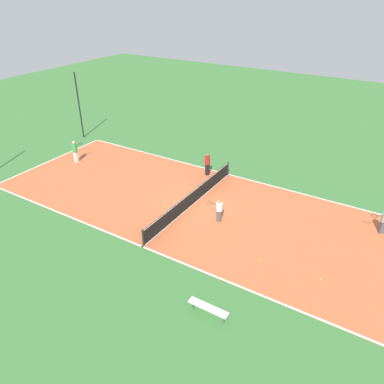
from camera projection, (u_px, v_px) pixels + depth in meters
ground_plane at (192, 205)px, 22.54m from camera, size 80.00×80.00×0.00m
court_surface at (192, 205)px, 22.54m from camera, size 9.71×24.94×0.02m
tennis_net at (192, 198)px, 22.29m from camera, size 9.51×0.10×0.97m
bench at (208, 308)px, 14.90m from camera, size 0.36×1.73×0.45m
player_far_green at (75, 150)px, 27.44m from camera, size 0.94×0.37×1.66m
player_near_white at (219, 209)px, 20.64m from camera, size 0.52×0.98×1.38m
player_coach_red at (207, 163)px, 25.60m from camera, size 0.48×0.48×1.61m
player_baseline_gray at (384, 220)px, 19.63m from camera, size 0.79×0.96×1.41m
tennis_ball_right_alley at (166, 207)px, 22.22m from camera, size 0.07×0.07×0.07m
tennis_ball_near_net at (320, 279)px, 16.84m from camera, size 0.07×0.07×0.07m
tennis_ball_far_baseline at (259, 259)px, 18.04m from camera, size 0.07×0.07×0.07m
tennis_ball_left_sideline at (183, 205)px, 22.41m from camera, size 0.07×0.07×0.07m
fence_post_back_right at (79, 106)px, 31.06m from camera, size 0.12×0.12×5.49m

